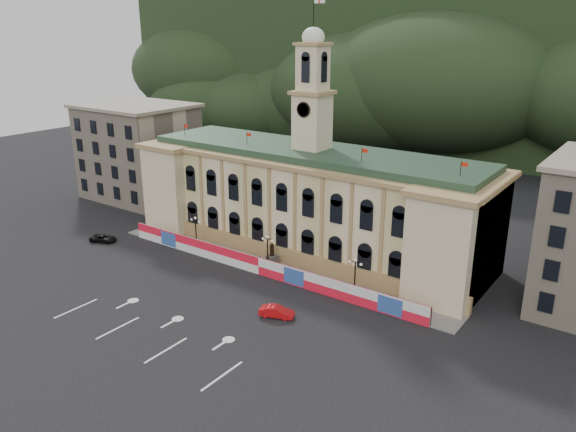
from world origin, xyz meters
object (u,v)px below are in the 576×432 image
Objects in this scene: statue at (272,259)px; red_sedan at (277,312)px; lamp_center at (268,249)px; black_suv at (103,238)px.

red_sedan is (9.27, -11.30, -0.50)m from statue.
lamp_center is (0.00, -1.00, 1.89)m from statue.
lamp_center is 1.11× the size of black_suv.
lamp_center reaches higher than red_sedan.
statue is 0.72× the size of lamp_center.
lamp_center is 1.17× the size of red_sedan.
statue is 14.63m from red_sedan.
black_suv is at bearing -166.30° from lamp_center.
red_sedan is at bearing -48.03° from lamp_center.
lamp_center is at bearing -90.00° from statue.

